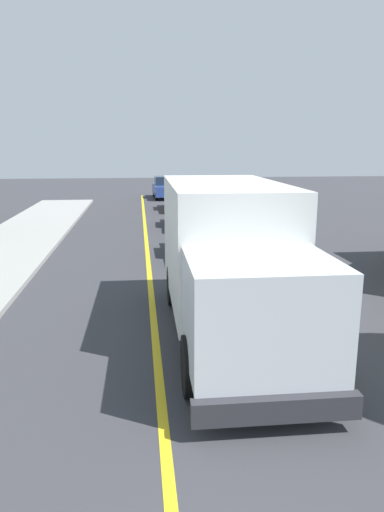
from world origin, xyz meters
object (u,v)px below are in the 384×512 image
(parked_car_mid, at_px, (191,211))
(parked_car_furthest, at_px, (165,188))
(box_truck, at_px, (229,253))
(parked_car_near, at_px, (203,235))
(parked_car_far, at_px, (181,197))

(parked_car_mid, xyz_separation_m, parked_car_furthest, (-0.51, 13.48, 0.00))
(box_truck, xyz_separation_m, parked_car_near, (0.45, 7.34, -0.97))
(parked_car_furthest, bearing_deg, box_truck, -90.45)
(parked_car_near, height_order, parked_car_far, same)
(box_truck, height_order, parked_car_mid, box_truck)
(parked_car_furthest, bearing_deg, parked_car_near, -89.32)
(parked_car_furthest, bearing_deg, parked_car_far, -84.94)
(parked_car_far, distance_m, parked_car_furthest, 7.01)
(box_truck, height_order, parked_car_furthest, box_truck)
(parked_car_near, relative_size, parked_car_furthest, 0.99)
(box_truck, xyz_separation_m, parked_car_furthest, (0.22, 27.35, -0.97))
(parked_car_far, bearing_deg, parked_car_near, -91.67)
(parked_car_near, bearing_deg, parked_car_far, 88.33)
(parked_car_mid, height_order, parked_car_far, same)
(box_truck, bearing_deg, parked_car_furthest, 89.55)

